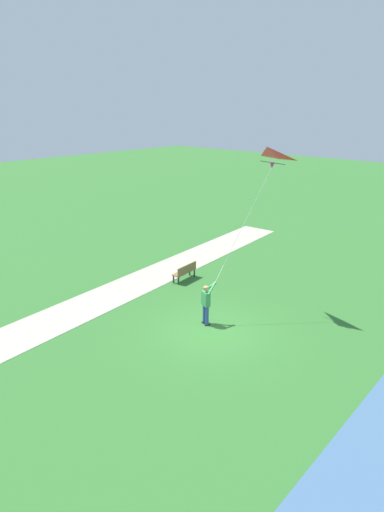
% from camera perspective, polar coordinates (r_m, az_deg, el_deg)
% --- Properties ---
extents(ground_plane, '(120.00, 120.00, 0.00)m').
position_cam_1_polar(ground_plane, '(17.38, 2.60, -9.98)').
color(ground_plane, '#33702D').
extents(walkway_path, '(5.09, 32.09, 0.02)m').
position_cam_1_polar(walkway_path, '(19.94, -13.76, -6.45)').
color(walkway_path, '#B7AD99').
rests_on(walkway_path, ground).
extents(person_kite_flyer, '(0.49, 0.63, 1.83)m').
position_cam_1_polar(person_kite_flyer, '(17.36, 1.95, -6.09)').
color(person_kite_flyer, '#232328').
rests_on(person_kite_flyer, ground).
extents(flying_kite, '(1.67, 2.50, 5.21)m').
position_cam_1_polar(flying_kite, '(17.07, 10.05, 12.72)').
color(flying_kite, red).
extents(park_bench_near_walkway, '(0.56, 1.53, 0.88)m').
position_cam_1_polar(park_bench_near_walkway, '(21.88, -0.92, -2.03)').
color(park_bench_near_walkway, olive).
rests_on(park_bench_near_walkway, ground).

